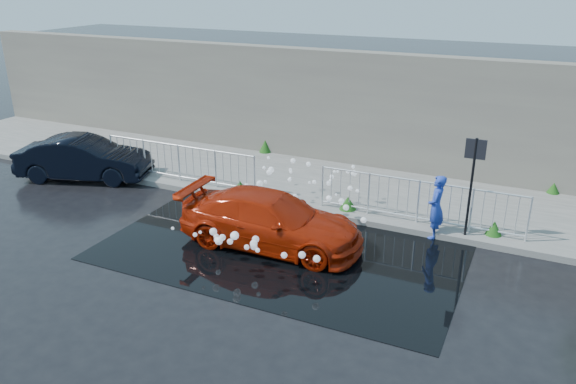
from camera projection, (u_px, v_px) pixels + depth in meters
name	position (u px, v px, depth m)	size (l,w,h in m)	color
ground	(243.00, 262.00, 12.22)	(90.00, 90.00, 0.00)	black
pavement	(327.00, 185.00, 16.40)	(30.00, 4.00, 0.15)	#605F5B
curb	(299.00, 209.00, 14.72)	(30.00, 0.25, 0.16)	#605F5B
retaining_wall	(354.00, 108.00, 17.59)	(30.00, 0.60, 3.50)	#675F57
puddle	(284.00, 247.00, 12.86)	(8.00, 5.00, 0.01)	black
sign_post	(473.00, 172.00, 12.54)	(0.45, 0.06, 2.50)	black
railing_left	(179.00, 161.00, 16.35)	(5.05, 0.05, 1.10)	silver
railing_right	(418.00, 200.00, 13.59)	(5.05, 0.05, 1.10)	silver
weeds	(312.00, 180.00, 16.10)	(12.17, 3.93, 0.43)	#114212
water_spray	(287.00, 207.00, 13.29)	(3.54, 5.38, 0.98)	white
red_car	(271.00, 220.00, 12.76)	(1.73, 4.27, 1.24)	#A21D06
dark_car	(84.00, 158.00, 16.90)	(1.37, 3.92, 1.29)	black
person	(436.00, 207.00, 13.09)	(0.56, 0.37, 1.55)	#233EB1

